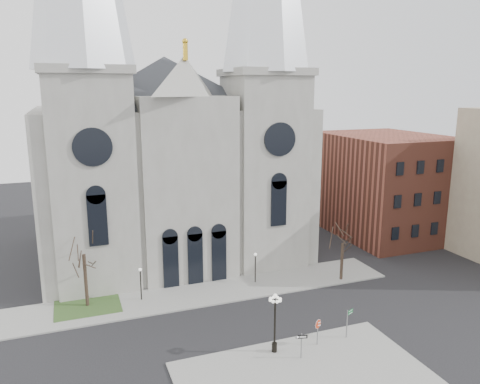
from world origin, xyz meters
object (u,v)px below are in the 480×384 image
object	(u,v)px
one_way_sign	(301,341)
street_name_sign	(348,321)
globe_lamp	(275,316)
stop_sign	(318,326)

from	to	relation	value
one_way_sign	street_name_sign	distance (m)	5.23
globe_lamp	one_way_sign	size ratio (longest dim) A/B	2.37
stop_sign	street_name_sign	xyz separation A→B (m)	(2.90, 0.17, -0.17)
street_name_sign	one_way_sign	bearing A→B (deg)	171.88
stop_sign	globe_lamp	xyz separation A→B (m)	(-3.66, 0.26, 1.46)
stop_sign	one_way_sign	bearing A→B (deg)	-153.68
stop_sign	globe_lamp	distance (m)	3.95
one_way_sign	street_name_sign	bearing A→B (deg)	32.06
globe_lamp	street_name_sign	bearing A→B (deg)	-0.84
stop_sign	street_name_sign	size ratio (longest dim) A/B	0.91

